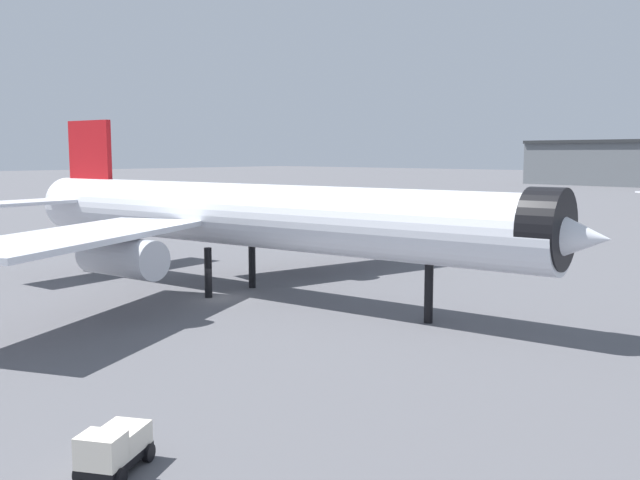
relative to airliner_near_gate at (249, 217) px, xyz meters
The scene contains 4 objects.
ground 7.30m from the airliner_near_gate, 104.69° to the right, with size 900.00×900.00×0.00m, color #56565B.
airliner_near_gate is the anchor object (origin of this frame).
service_truck_front 36.44m from the airliner_near_gate, 116.33° to the left, with size 2.89×5.64×3.00m.
baggage_tug_wing 34.62m from the airliner_near_gate, 50.66° to the right, with size 3.06×3.58×1.85m.
Camera 1 is at (45.47, -37.50, 12.09)m, focal length 39.79 mm.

